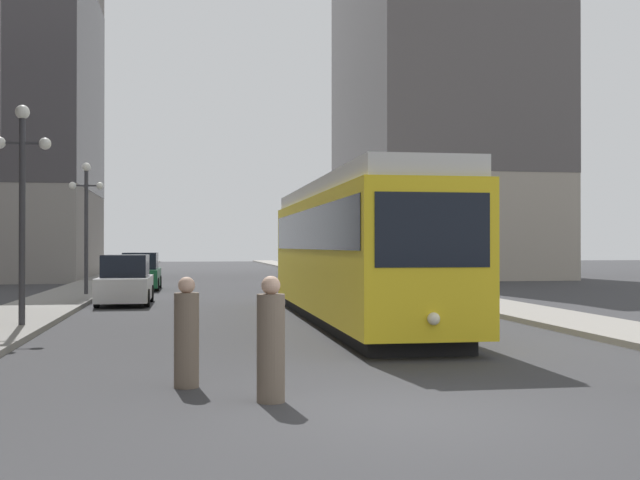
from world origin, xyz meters
name	(u,v)px	position (x,y,z in m)	size (l,w,h in m)	color
ground_plane	(411,415)	(0.00, 0.00, 0.00)	(200.00, 200.00, 0.00)	#38383A
sidewalk_left	(106,280)	(-7.63, 40.00, 0.07)	(2.64, 120.00, 0.15)	gray
sidewalk_right	(351,278)	(7.63, 40.00, 0.07)	(2.64, 120.00, 0.15)	gray
streetcar	(353,248)	(1.76, 11.73, 2.10)	(2.75, 14.95, 3.89)	black
transit_bus	(367,250)	(5.14, 24.67, 1.95)	(2.62, 11.65, 3.45)	black
parked_car_left_near	(125,281)	(-5.01, 19.95, 0.84)	(1.91, 4.45, 1.82)	black
parked_car_left_mid	(141,273)	(-5.01, 29.74, 0.84)	(1.92, 4.69, 1.82)	black
pedestrian_crossing_near	(271,343)	(-1.66, 1.12, 0.81)	(0.39, 0.39, 1.73)	#6B5B4C
pedestrian_on_sidewalk	(187,336)	(-2.81, 2.44, 0.78)	(0.38, 0.38, 1.68)	#6B5B4C
lamp_post_left_near	(22,180)	(-6.91, 11.23, 3.80)	(1.41, 0.36, 5.57)	#333338
lamp_post_left_far	(86,208)	(-6.91, 24.17, 3.74)	(1.41, 0.36, 5.46)	#333338
building_right_corner	(439,81)	(15.11, 44.67, 14.05)	(12.92, 18.65, 27.27)	#A89E8E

